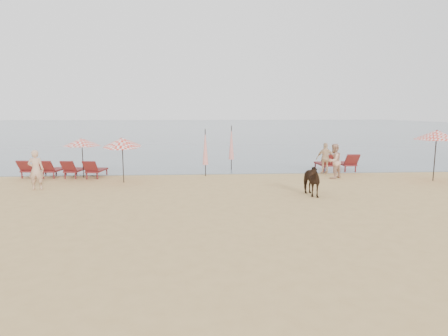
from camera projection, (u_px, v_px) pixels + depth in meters
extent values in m
plane|color=tan|center=(236.00, 234.00, 10.34)|extent=(120.00, 120.00, 0.00)
cube|color=#51606B|center=(203.00, 126.00, 89.28)|extent=(160.00, 140.00, 0.06)
cube|color=maroon|center=(34.00, 170.00, 19.55)|extent=(0.84, 1.51, 0.08)
cube|color=maroon|center=(25.00, 166.00, 18.75)|extent=(0.72, 0.55, 0.63)
cube|color=maroon|center=(55.00, 170.00, 19.48)|extent=(0.84, 1.51, 0.08)
cube|color=maroon|center=(47.00, 166.00, 18.68)|extent=(0.72, 0.55, 0.63)
cube|color=maroon|center=(76.00, 170.00, 19.41)|extent=(0.84, 1.51, 0.08)
cube|color=maroon|center=(68.00, 167.00, 18.61)|extent=(0.72, 0.55, 0.63)
cube|color=maroon|center=(97.00, 170.00, 19.34)|extent=(0.84, 1.51, 0.08)
cube|color=maroon|center=(90.00, 167.00, 18.54)|extent=(0.72, 0.55, 0.63)
cube|color=maroon|center=(324.00, 164.00, 21.42)|extent=(0.76, 1.59, 0.09)
cube|color=maroon|center=(330.00, 160.00, 20.53)|extent=(0.74, 0.53, 0.69)
cube|color=maroon|center=(345.00, 164.00, 21.52)|extent=(0.76, 1.59, 0.09)
cube|color=maroon|center=(352.00, 160.00, 20.64)|extent=(0.74, 0.53, 0.69)
cylinder|color=black|center=(83.00, 160.00, 18.94)|extent=(0.04, 0.04, 1.89)
cone|color=red|center=(82.00, 142.00, 18.81)|extent=(1.81, 1.81, 0.39)
sphere|color=black|center=(82.00, 139.00, 18.78)|extent=(0.07, 0.07, 0.07)
cylinder|color=black|center=(123.00, 162.00, 17.75)|extent=(0.05, 0.05, 1.99)
cone|color=red|center=(122.00, 142.00, 17.61)|extent=(1.75, 1.79, 0.60)
sphere|color=black|center=(122.00, 138.00, 17.58)|extent=(0.07, 0.07, 0.07)
cylinder|color=black|center=(435.00, 157.00, 18.21)|extent=(0.05, 0.05, 2.30)
cone|color=red|center=(437.00, 135.00, 18.05)|extent=(2.04, 2.04, 0.46)
sphere|color=black|center=(437.00, 131.00, 18.02)|extent=(0.08, 0.08, 0.08)
cylinder|color=black|center=(231.00, 148.00, 21.56)|extent=(0.06, 0.06, 2.57)
cone|color=red|center=(231.00, 143.00, 21.51)|extent=(0.31, 0.31, 1.92)
cylinder|color=black|center=(205.00, 153.00, 19.54)|extent=(0.05, 0.05, 2.48)
cone|color=red|center=(205.00, 147.00, 19.49)|extent=(0.30, 0.30, 1.86)
imported|color=black|center=(309.00, 180.00, 15.05)|extent=(0.90, 1.60, 1.28)
imported|color=tan|center=(36.00, 170.00, 16.15)|extent=(0.68, 0.50, 1.74)
imported|color=tan|center=(334.00, 161.00, 18.92)|extent=(1.08, 1.04, 1.76)
imported|color=#DBB389|center=(325.00, 158.00, 20.32)|extent=(1.01, 0.47, 1.69)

